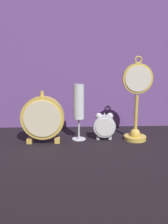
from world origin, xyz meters
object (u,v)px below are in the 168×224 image
(pocket_watch_on_stand, at_px, (137,103))
(alarm_clock_twin_bell, at_px, (104,125))
(mantel_clock_silver, at_px, (43,118))
(champagne_flute, at_px, (79,106))

(pocket_watch_on_stand, distance_m, alarm_clock_twin_bell, 0.16)
(mantel_clock_silver, relative_size, champagne_flute, 0.90)
(pocket_watch_on_stand, distance_m, mantel_clock_silver, 0.37)
(alarm_clock_twin_bell, xyz_separation_m, champagne_flute, (-0.10, 0.01, 0.08))
(mantel_clock_silver, bearing_deg, pocket_watch_on_stand, 3.49)
(alarm_clock_twin_bell, height_order, mantel_clock_silver, mantel_clock_silver)
(pocket_watch_on_stand, xyz_separation_m, alarm_clock_twin_bell, (-0.13, 0.01, -0.09))
(pocket_watch_on_stand, height_order, mantel_clock_silver, pocket_watch_on_stand)
(mantel_clock_silver, bearing_deg, champagne_flute, 15.03)
(pocket_watch_on_stand, relative_size, champagne_flute, 1.48)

